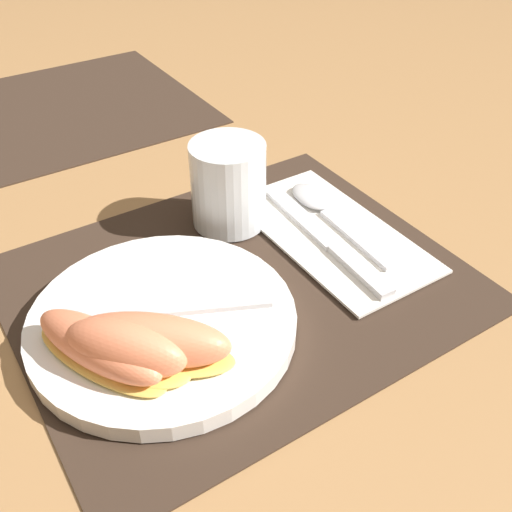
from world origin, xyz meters
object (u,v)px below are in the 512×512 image
object	(u,v)px
juice_glass	(229,189)
spoon	(322,207)
citrus_wedge_0	(99,348)
knife	(326,239)
citrus_wedge_2	(151,343)
plate	(163,322)
fork	(152,311)
citrus_wedge_1	(125,351)

from	to	relation	value
juice_glass	spoon	world-z (taller)	juice_glass
juice_glass	citrus_wedge_0	bearing A→B (deg)	-146.09
citrus_wedge_0	knife	bearing A→B (deg)	9.34
spoon	citrus_wedge_2	size ratio (longest dim) A/B	1.32
plate	citrus_wedge_0	world-z (taller)	citrus_wedge_0
plate	knife	xyz separation A→B (m)	(0.20, 0.02, -0.00)
juice_glass	citrus_wedge_0	xyz separation A→B (m)	(-0.20, -0.13, -0.01)
knife	plate	bearing A→B (deg)	-173.79
knife	fork	size ratio (longest dim) A/B	1.25
knife	spoon	xyz separation A→B (m)	(0.03, 0.05, 0.00)
citrus_wedge_2	plate	bearing A→B (deg)	56.29
juice_glass	knife	bearing A→B (deg)	-54.92
spoon	citrus_wedge_1	xyz separation A→B (m)	(-0.28, -0.11, 0.03)
citrus_wedge_0	citrus_wedge_2	world-z (taller)	citrus_wedge_2
knife	citrus_wedge_1	world-z (taller)	citrus_wedge_1
spoon	citrus_wedge_2	world-z (taller)	citrus_wedge_2
fork	citrus_wedge_1	xyz separation A→B (m)	(-0.04, -0.05, 0.02)
juice_glass	fork	xyz separation A→B (m)	(-0.14, -0.10, -0.02)
citrus_wedge_0	spoon	bearing A→B (deg)	17.10
plate	spoon	bearing A→B (deg)	16.64
juice_glass	citrus_wedge_0	distance (m)	0.24
knife	citrus_wedge_2	xyz separation A→B (m)	(-0.22, -0.06, 0.03)
knife	juice_glass	bearing A→B (deg)	125.08
spoon	juice_glass	bearing A→B (deg)	155.92
fork	spoon	bearing A→B (deg)	14.64
knife	fork	distance (m)	0.20
citrus_wedge_1	citrus_wedge_2	size ratio (longest dim) A/B	0.84
juice_glass	citrus_wedge_2	world-z (taller)	juice_glass
plate	citrus_wedge_1	xyz separation A→B (m)	(-0.05, -0.04, 0.03)
knife	citrus_wedge_2	world-z (taller)	citrus_wedge_2
juice_glass	fork	bearing A→B (deg)	-143.41
juice_glass	knife	world-z (taller)	juice_glass
juice_glass	spoon	distance (m)	0.11
plate	citrus_wedge_2	size ratio (longest dim) A/B	1.78
citrus_wedge_2	citrus_wedge_1	bearing A→B (deg)	173.80
juice_glass	citrus_wedge_2	bearing A→B (deg)	-136.72
citrus_wedge_0	fork	bearing A→B (deg)	26.53
spoon	citrus_wedge_1	world-z (taller)	citrus_wedge_1
fork	citrus_wedge_2	bearing A→B (deg)	-114.03
juice_glass	spoon	bearing A→B (deg)	-24.08
spoon	citrus_wedge_2	bearing A→B (deg)	-156.89
plate	knife	size ratio (longest dim) A/B	1.08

